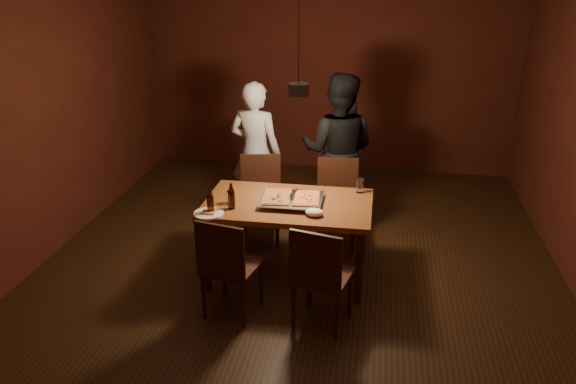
% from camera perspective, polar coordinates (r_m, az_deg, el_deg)
% --- Properties ---
extents(room_shell, '(6.00, 6.00, 6.00)m').
position_cam_1_polar(room_shell, '(4.93, 1.04, 6.41)').
color(room_shell, '#35200E').
rests_on(room_shell, ground).
extents(dining_table, '(1.50, 0.90, 0.75)m').
position_cam_1_polar(dining_table, '(5.07, 0.00, -1.82)').
color(dining_table, brown).
rests_on(dining_table, floor).
extents(chair_far_left, '(0.48, 0.48, 0.49)m').
position_cam_1_polar(chair_far_left, '(5.89, -2.81, 0.20)').
color(chair_far_left, '#38190F').
rests_on(chair_far_left, floor).
extents(chair_far_right, '(0.44, 0.44, 0.49)m').
position_cam_1_polar(chair_far_right, '(5.81, 4.99, -0.21)').
color(chair_far_right, '#38190F').
rests_on(chair_far_right, floor).
extents(chair_near_left, '(0.50, 0.50, 0.49)m').
position_cam_1_polar(chair_near_left, '(4.56, -6.24, -6.86)').
color(chair_near_left, '#38190F').
rests_on(chair_near_left, floor).
extents(chair_near_right, '(0.51, 0.51, 0.49)m').
position_cam_1_polar(chair_near_right, '(4.40, 3.23, -7.86)').
color(chair_near_right, '#38190F').
rests_on(chair_near_right, floor).
extents(pizza_tray, '(0.57, 0.47, 0.05)m').
position_cam_1_polar(pizza_tray, '(5.01, 0.36, -0.90)').
color(pizza_tray, silver).
rests_on(pizza_tray, dining_table).
extents(pizza_meat, '(0.27, 0.40, 0.02)m').
position_cam_1_polar(pizza_meat, '(5.02, -1.12, -0.45)').
color(pizza_meat, maroon).
rests_on(pizza_meat, pizza_tray).
extents(pizza_cheese, '(0.26, 0.38, 0.02)m').
position_cam_1_polar(pizza_cheese, '(4.99, 1.88, -0.62)').
color(pizza_cheese, gold).
rests_on(pizza_cheese, pizza_tray).
extents(spatula, '(0.12, 0.25, 0.04)m').
position_cam_1_polar(spatula, '(5.02, 0.39, -0.41)').
color(spatula, silver).
rests_on(spatula, pizza_tray).
extents(beer_bottle_a, '(0.06, 0.06, 0.23)m').
position_cam_1_polar(beer_bottle_a, '(4.82, -7.90, -0.90)').
color(beer_bottle_a, black).
rests_on(beer_bottle_a, dining_table).
extents(beer_bottle_b, '(0.06, 0.06, 0.23)m').
position_cam_1_polar(beer_bottle_b, '(4.89, -5.78, -0.43)').
color(beer_bottle_b, black).
rests_on(beer_bottle_b, dining_table).
extents(water_glass_left, '(0.07, 0.07, 0.11)m').
position_cam_1_polar(water_glass_left, '(5.03, -5.87, -0.54)').
color(water_glass_left, silver).
rests_on(water_glass_left, dining_table).
extents(water_glass_right, '(0.07, 0.07, 0.14)m').
position_cam_1_polar(water_glass_right, '(5.28, 7.31, 0.66)').
color(water_glass_right, silver).
rests_on(water_glass_right, dining_table).
extents(plate_slice, '(0.26, 0.26, 0.03)m').
position_cam_1_polar(plate_slice, '(4.85, -8.07, -2.17)').
color(plate_slice, white).
rests_on(plate_slice, dining_table).
extents(napkin, '(0.16, 0.12, 0.06)m').
position_cam_1_polar(napkin, '(4.77, 2.69, -2.08)').
color(napkin, white).
rests_on(napkin, dining_table).
extents(diner_white, '(0.63, 0.47, 1.59)m').
position_cam_1_polar(diner_white, '(6.26, -3.32, 4.03)').
color(diner_white, silver).
rests_on(diner_white, floor).
extents(diner_dark, '(0.90, 0.74, 1.70)m').
position_cam_1_polar(diner_dark, '(6.14, 5.11, 4.17)').
color(diner_dark, black).
rests_on(diner_dark, floor).
extents(pendant_lamp, '(0.18, 0.18, 1.10)m').
position_cam_1_polar(pendant_lamp, '(4.85, 1.07, 10.52)').
color(pendant_lamp, black).
rests_on(pendant_lamp, ceiling).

